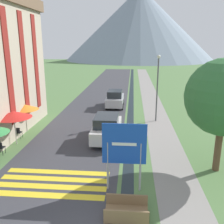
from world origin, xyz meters
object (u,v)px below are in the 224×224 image
object	(u,v)px
footbridge	(126,212)
cafe_chair_near_right	(0,147)
cafe_chair_far_left	(18,132)
tree_by_path	(224,98)
parked_car_far	(115,99)
parked_car_near	(107,128)
road_sign	(124,149)
streetlamp	(157,83)
cafe_umbrella_rear_orange	(25,107)
cafe_umbrella_middle_red	(14,114)

from	to	relation	value
footbridge	cafe_chair_near_right	bearing A→B (deg)	147.29
cafe_chair_far_left	tree_by_path	xyz separation A→B (m)	(12.64, -3.54, 3.48)
cafe_chair_far_left	parked_car_far	bearing A→B (deg)	46.35
parked_car_near	cafe_chair_near_right	world-z (taller)	parked_car_near
footbridge	parked_car_far	size ratio (longest dim) A/B	0.44
cafe_chair_near_right	footbridge	bearing A→B (deg)	-31.94
footbridge	parked_car_far	xyz separation A→B (m)	(-1.70, 17.46, 0.68)
road_sign	footbridge	xyz separation A→B (m)	(0.18, -1.88, -1.85)
parked_car_near	parked_car_far	world-z (taller)	same
streetlamp	cafe_umbrella_rear_orange	bearing A→B (deg)	-160.77
parked_car_far	cafe_umbrella_rear_orange	size ratio (longest dim) A/B	1.80
parked_car_near	streetlamp	world-z (taller)	streetlamp
cafe_chair_far_left	cafe_chair_near_right	xyz separation A→B (m)	(0.11, -2.68, 0.00)
parked_car_near	road_sign	bearing A→B (deg)	-77.01
parked_car_near	cafe_umbrella_middle_red	bearing A→B (deg)	-167.79
cafe_chair_far_left	streetlamp	size ratio (longest dim) A/B	0.15
cafe_chair_far_left	streetlamp	xyz separation A→B (m)	(10.18, 5.14, 2.82)
cafe_umbrella_middle_red	cafe_umbrella_rear_orange	size ratio (longest dim) A/B	1.10
cafe_umbrella_middle_red	tree_by_path	xyz separation A→B (m)	(12.33, -2.56, 1.91)
road_sign	parked_car_near	xyz separation A→B (m)	(-1.42, 6.16, -1.16)
parked_car_near	cafe_umbrella_rear_orange	bearing A→B (deg)	168.87
cafe_umbrella_rear_orange	streetlamp	xyz separation A→B (m)	(10.20, 3.56, 1.40)
cafe_chair_near_right	cafe_umbrella_rear_orange	bearing A→B (deg)	92.54
road_sign	parked_car_far	size ratio (longest dim) A/B	0.85
tree_by_path	parked_car_far	bearing A→B (deg)	115.72
streetlamp	road_sign	bearing A→B (deg)	-102.44
tree_by_path	footbridge	bearing A→B (deg)	-138.40
cafe_chair_far_left	cafe_umbrella_rear_orange	size ratio (longest dim) A/B	0.40
footbridge	cafe_chair_near_right	world-z (taller)	cafe_chair_near_right
cafe_umbrella_rear_orange	streetlamp	size ratio (longest dim) A/B	0.38
cafe_umbrella_rear_orange	parked_car_far	bearing A→B (deg)	52.53
cafe_chair_near_right	parked_car_near	bearing A→B (deg)	26.54
parked_car_near	parked_car_far	bearing A→B (deg)	90.62
road_sign	footbridge	world-z (taller)	road_sign
cafe_umbrella_rear_orange	tree_by_path	xyz separation A→B (m)	(12.66, -5.12, 2.06)
cafe_chair_far_left	cafe_umbrella_rear_orange	world-z (taller)	cafe_umbrella_rear_orange
streetlamp	footbridge	bearing A→B (deg)	-99.88
cafe_chair_far_left	streetlamp	bearing A→B (deg)	15.75
parked_car_near	cafe_umbrella_middle_red	xyz separation A→B (m)	(-6.03, -1.30, 1.18)
tree_by_path	parked_car_near	bearing A→B (deg)	148.46
footbridge	tree_by_path	size ratio (longest dim) A/B	0.28
footbridge	streetlamp	world-z (taller)	streetlamp
parked_car_near	tree_by_path	size ratio (longest dim) A/B	0.71
footbridge	cafe_umbrella_middle_red	bearing A→B (deg)	138.55
footbridge	cafe_umbrella_rear_orange	bearing A→B (deg)	130.60
cafe_chair_far_left	cafe_umbrella_middle_red	distance (m)	1.88
road_sign	tree_by_path	world-z (taller)	tree_by_path
road_sign	cafe_umbrella_rear_orange	xyz separation A→B (m)	(-7.78, 7.41, -0.14)
cafe_chair_far_left	footbridge	bearing A→B (deg)	-55.20
parked_car_near	streetlamp	distance (m)	6.61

